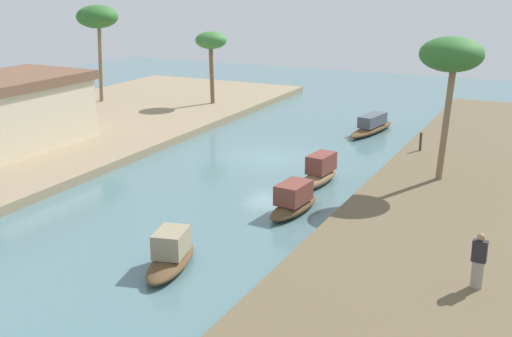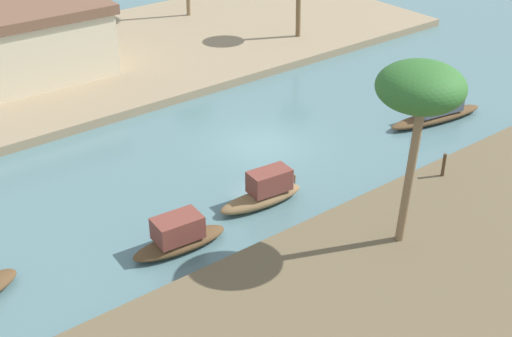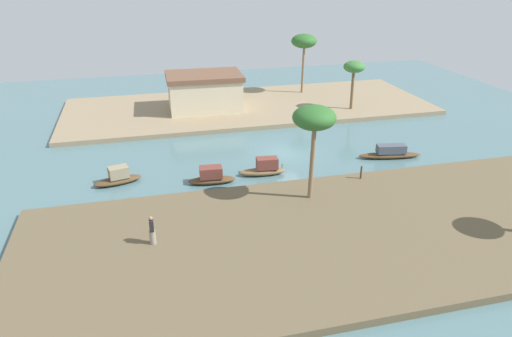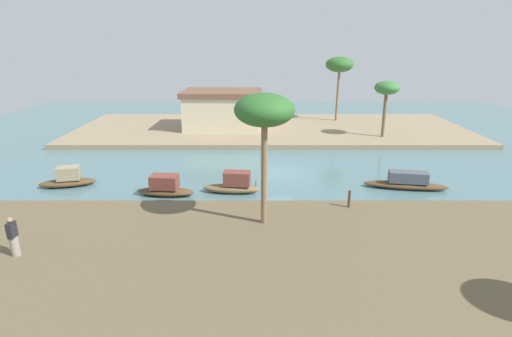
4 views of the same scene
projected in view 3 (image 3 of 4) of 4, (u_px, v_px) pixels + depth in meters
The scene contains 13 objects.
river_water at pixel (286, 153), 40.83m from camera, with size 67.28×67.28×0.00m, color slate.
riverbank_left at pixel (354, 232), 28.64m from camera, with size 39.95×14.88×0.45m, color brown.
riverbank_right at pixel (249, 107), 52.84m from camera, with size 39.95×14.88×0.45m, color #937F60.
sampan_near_left_bank at pixel (390, 153), 39.67m from camera, with size 5.42×1.96×1.15m.
sampan_with_red_awning at pixel (264, 168), 36.51m from camera, with size 3.67×1.38×1.40m.
sampan_foreground at pixel (118, 178), 35.12m from camera, with size 3.70×1.99×1.32m.
sampan_open_hull at pixel (211, 177), 35.16m from camera, with size 3.64×1.41×1.31m.
person_on_near_bank at pixel (152, 232), 26.78m from camera, with size 0.37×0.44×1.76m.
mooring_post at pixel (361, 172), 34.87m from camera, with size 0.14×0.14×0.98m, color #4C3823.
palm_tree_left_near at pixel (314, 119), 29.93m from camera, with size 2.81×2.81×6.51m.
palm_tree_right_tall at pixel (304, 42), 55.04m from camera, with size 2.98×2.98×6.95m.
palm_tree_right_short at pixel (354, 68), 49.57m from camera, with size 2.25×2.25×5.16m.
riverside_building at pixel (204, 91), 50.48m from camera, with size 8.07×5.80×3.83m.
Camera 3 is at (-11.80, -36.04, 15.41)m, focal length 33.18 mm.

